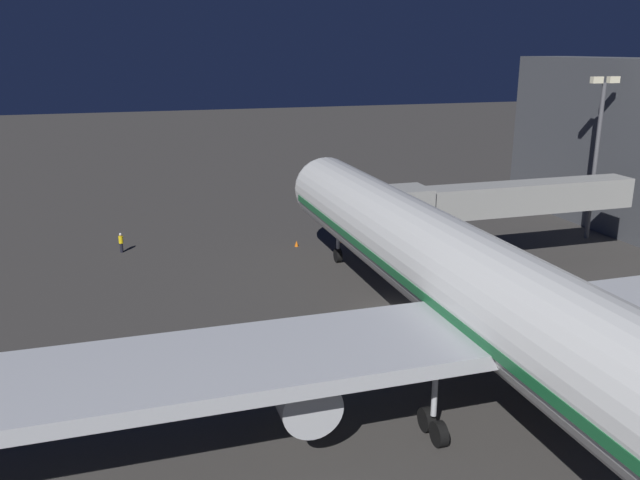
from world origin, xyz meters
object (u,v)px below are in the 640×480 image
at_px(airliner_at_gate, 494,302).
at_px(ground_crew_by_belt_loader, 121,242).
at_px(apron_floodlight_mast, 597,145).
at_px(traffic_cone_nose_starboard, 297,244).
at_px(jet_bridge, 495,200).
at_px(traffic_cone_nose_port, 341,240).

bearing_deg(airliner_at_gate, ground_crew_by_belt_loader, -61.45).
relative_size(apron_floodlight_mast, traffic_cone_nose_starboard, 27.74).
distance_m(apron_floodlight_mast, traffic_cone_nose_starboard, 29.57).
height_order(jet_bridge, apron_floodlight_mast, apron_floodlight_mast).
xyz_separation_m(jet_bridge, traffic_cone_nose_port, (9.78, -10.32, -5.45)).
relative_size(ground_crew_by_belt_loader, traffic_cone_nose_port, 3.30).
bearing_deg(ground_crew_by_belt_loader, airliner_at_gate, 118.55).
bearing_deg(apron_floodlight_mast, ground_crew_by_belt_loader, -10.99).
bearing_deg(traffic_cone_nose_starboard, jet_bridge, 143.97).
xyz_separation_m(jet_bridge, ground_crew_by_belt_loader, (29.75, -13.18, -4.72)).
height_order(apron_floodlight_mast, ground_crew_by_belt_loader, apron_floodlight_mast).
bearing_deg(traffic_cone_nose_port, airliner_at_gate, 85.78).
height_order(airliner_at_gate, traffic_cone_nose_port, airliner_at_gate).
bearing_deg(traffic_cone_nose_starboard, ground_crew_by_belt_loader, -10.42).
xyz_separation_m(airliner_at_gate, jet_bridge, (-11.98, -19.48, 0.12)).
xyz_separation_m(airliner_at_gate, ground_crew_by_belt_loader, (17.77, -32.66, -4.61)).
xyz_separation_m(apron_floodlight_mast, traffic_cone_nose_port, (23.30, -5.54, -8.74)).
bearing_deg(jet_bridge, traffic_cone_nose_starboard, -36.03).
relative_size(jet_bridge, apron_floodlight_mast, 1.47).
bearing_deg(ground_crew_by_belt_loader, apron_floodlight_mast, 169.01).
bearing_deg(traffic_cone_nose_port, apron_floodlight_mast, 166.63).
xyz_separation_m(traffic_cone_nose_port, traffic_cone_nose_starboard, (4.40, 0.00, 0.00)).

